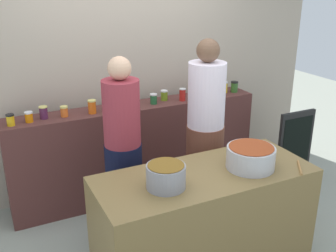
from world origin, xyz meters
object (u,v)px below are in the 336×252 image
at_px(preserve_jar_12, 224,87).
at_px(cook_in_cap, 205,142).
at_px(preserve_jar_10, 205,92).
at_px(preserve_jar_8, 182,95).
at_px(preserve_jar_13, 234,87).
at_px(preserve_jar_4, 92,107).
at_px(cooking_pot_left, 166,176).
at_px(preserve_jar_6, 154,99).
at_px(preserve_jar_11, 211,90).
at_px(preserve_jar_7, 164,95).
at_px(cook_with_tongs, 123,161).
at_px(preserve_jar_9, 197,93).
at_px(wooden_spoon, 300,168).
at_px(cooking_pot_center, 251,157).
at_px(preserve_jar_3, 64,111).
at_px(preserve_jar_0, 10,120).
at_px(chalkboard_sign, 294,149).
at_px(preserve_jar_5, 108,104).
at_px(preserve_jar_2, 44,112).
at_px(preserve_jar_1, 29,117).

bearing_deg(preserve_jar_12, cook_in_cap, -133.27).
distance_m(preserve_jar_10, cook_in_cap, 0.83).
relative_size(preserve_jar_8, preserve_jar_13, 1.09).
distance_m(preserve_jar_4, cooking_pot_left, 1.42).
bearing_deg(preserve_jar_6, preserve_jar_11, 0.80).
bearing_deg(preserve_jar_7, cook_in_cap, -84.79).
bearing_deg(preserve_jar_10, cook_with_tongs, -151.69).
xyz_separation_m(preserve_jar_9, preserve_jar_13, (0.51, 0.03, 0.00)).
bearing_deg(wooden_spoon, cooking_pot_center, 151.01).
xyz_separation_m(preserve_jar_3, cook_in_cap, (1.15, -0.69, -0.27)).
relative_size(preserve_jar_8, preserve_jar_12, 1.04).
height_order(preserve_jar_0, cook_with_tongs, cook_with_tongs).
height_order(cooking_pot_center, chalkboard_sign, cooking_pot_center).
bearing_deg(preserve_jar_9, cook_with_tongs, -150.00).
relative_size(preserve_jar_4, preserve_jar_6, 1.24).
bearing_deg(preserve_jar_10, preserve_jar_11, 9.63).
bearing_deg(preserve_jar_5, preserve_jar_7, 6.60).
bearing_deg(cook_in_cap, preserve_jar_12, 46.73).
distance_m(preserve_jar_0, preserve_jar_11, 2.13).
distance_m(preserve_jar_9, chalkboard_sign, 1.28).
bearing_deg(preserve_jar_4, preserve_jar_0, -179.03).
distance_m(preserve_jar_3, preserve_jar_11, 1.64).
xyz_separation_m(preserve_jar_5, preserve_jar_11, (1.22, 0.02, -0.01)).
relative_size(preserve_jar_2, preserve_jar_9, 1.02).
xyz_separation_m(preserve_jar_5, cooking_pot_center, (0.69, -1.42, -0.13)).
bearing_deg(preserve_jar_7, preserve_jar_12, -2.19).
bearing_deg(preserve_jar_1, preserve_jar_2, 16.00).
bearing_deg(preserve_jar_1, preserve_jar_5, -0.20).
bearing_deg(preserve_jar_5, preserve_jar_10, 0.03).
bearing_deg(cooking_pot_center, preserve_jar_11, 69.71).
bearing_deg(preserve_jar_13, preserve_jar_9, -176.77).
distance_m(cooking_pot_center, chalkboard_sign, 1.63).
xyz_separation_m(preserve_jar_8, chalkboard_sign, (1.15, -0.55, -0.64)).
bearing_deg(preserve_jar_12, preserve_jar_10, -170.80).
distance_m(preserve_jar_4, preserve_jar_9, 1.18).
relative_size(preserve_jar_3, cooking_pot_left, 0.37).
bearing_deg(cooking_pot_center, preserve_jar_12, 63.77).
bearing_deg(cook_in_cap, preserve_jar_7, 95.21).
distance_m(preserve_jar_1, cooking_pot_center, 2.03).
bearing_deg(preserve_jar_9, preserve_jar_0, -179.67).
height_order(preserve_jar_1, cook_with_tongs, cook_with_tongs).
height_order(preserve_jar_2, preserve_jar_9, preserve_jar_2).
relative_size(preserve_jar_13, wooden_spoon, 0.52).
bearing_deg(preserve_jar_2, preserve_jar_10, -1.39).
xyz_separation_m(preserve_jar_4, chalkboard_sign, (2.14, -0.57, -0.64)).
distance_m(preserve_jar_4, wooden_spoon, 2.00).
height_order(preserve_jar_7, cook_in_cap, cook_in_cap).
xyz_separation_m(preserve_jar_11, cooking_pot_center, (-0.53, -1.44, -0.12)).
bearing_deg(preserve_jar_3, preserve_jar_2, 171.53).
bearing_deg(preserve_jar_2, preserve_jar_13, -0.64).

